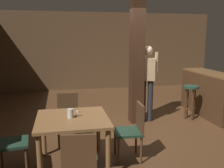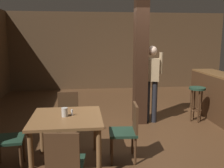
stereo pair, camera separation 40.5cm
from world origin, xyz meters
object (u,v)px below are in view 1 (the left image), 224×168
object	(u,v)px
chair_east	(133,128)
bar_counter	(207,94)
salt_shaker	(78,114)
dining_table	(73,125)
bar_stool_near	(191,94)
chair_south	(80,164)
napkin_cup	(70,113)
chair_west	(6,140)
standing_person	(147,78)
chair_north	(68,115)

from	to	relation	value
chair_east	bar_counter	world-z (taller)	bar_counter
bar_counter	salt_shaker	bearing A→B (deg)	-151.17
dining_table	bar_stool_near	bearing A→B (deg)	30.60
chair_south	bar_stool_near	distance (m)	3.79
bar_counter	bar_stool_near	distance (m)	0.56
chair_east	napkin_cup	size ratio (longest dim) A/B	6.69
chair_east	chair_south	world-z (taller)	same
bar_counter	bar_stool_near	xyz separation A→B (m)	(-0.53, -0.17, 0.05)
dining_table	bar_stool_near	world-z (taller)	bar_stool_near
chair_west	chair_south	bearing A→B (deg)	-43.07
napkin_cup	salt_shaker	size ratio (longest dim) A/B	1.50
napkin_cup	standing_person	size ratio (longest dim) A/B	0.08
salt_shaker	standing_person	world-z (taller)	standing_person
chair_north	salt_shaker	distance (m)	0.92
dining_table	standing_person	distance (m)	2.51
napkin_cup	salt_shaker	distance (m)	0.11
salt_shaker	bar_counter	world-z (taller)	bar_counter
salt_shaker	bar_stool_near	bearing A→B (deg)	30.69
napkin_cup	bar_stool_near	distance (m)	3.29
chair_east	bar_stool_near	size ratio (longest dim) A/B	1.12
chair_west	chair_south	distance (m)	1.28
napkin_cup	salt_shaker	world-z (taller)	napkin_cup
standing_person	bar_stool_near	size ratio (longest dim) A/B	2.17
dining_table	chair_east	xyz separation A→B (m)	(0.93, 0.03, -0.13)
chair_east	chair_south	size ratio (longest dim) A/B	1.00
napkin_cup	bar_counter	bearing A→B (deg)	28.64
chair_north	napkin_cup	world-z (taller)	chair_north
dining_table	chair_east	bearing A→B (deg)	2.04
chair_east	chair_north	bearing A→B (deg)	137.70
chair_east	standing_person	distance (m)	1.97
chair_west	chair_east	xyz separation A→B (m)	(1.84, 0.07, 0.00)
salt_shaker	standing_person	size ratio (longest dim) A/B	0.05
chair_south	salt_shaker	bearing A→B (deg)	86.83
bar_stool_near	napkin_cup	bearing A→B (deg)	-149.59
chair_west	napkin_cup	xyz separation A→B (m)	(0.89, 0.04, 0.31)
dining_table	napkin_cup	bearing A→B (deg)	-176.37
dining_table	bar_counter	xyz separation A→B (m)	(3.34, 1.84, -0.09)
chair_north	chair_south	distance (m)	1.82
chair_north	chair_south	size ratio (longest dim) A/B	1.00
napkin_cup	standing_person	xyz separation A→B (m)	(1.79, 1.74, 0.18)
chair_north	chair_west	size ratio (longest dim) A/B	1.00
salt_shaker	chair_south	bearing A→B (deg)	-93.17
napkin_cup	bar_counter	size ratio (longest dim) A/B	0.07
chair_west	standing_person	distance (m)	3.25
chair_east	standing_person	xyz separation A→B (m)	(0.84, 1.71, 0.50)
salt_shaker	bar_stool_near	size ratio (longest dim) A/B	0.11
napkin_cup	bar_counter	xyz separation A→B (m)	(3.36, 1.84, -0.27)
chair_south	standing_person	distance (m)	3.21
salt_shaker	standing_person	bearing A→B (deg)	45.29
chair_west	salt_shaker	bearing A→B (deg)	4.60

